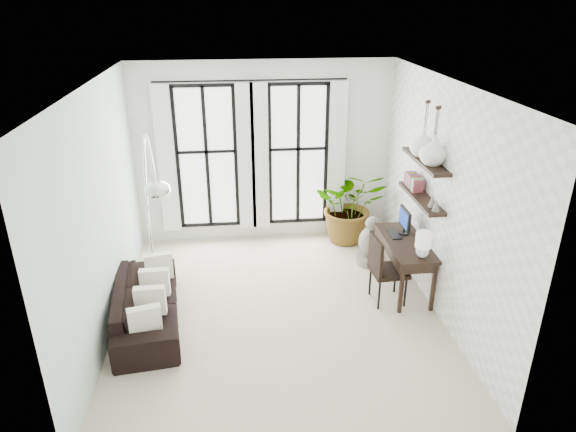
{
  "coord_description": "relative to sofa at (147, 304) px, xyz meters",
  "views": [
    {
      "loc": [
        -0.53,
        -6.2,
        4.19
      ],
      "look_at": [
        0.18,
        0.3,
        1.34
      ],
      "focal_mm": 32.0,
      "sensor_mm": 36.0,
      "label": 1
    }
  ],
  "objects": [
    {
      "name": "wall_shelves",
      "position": [
        3.91,
        0.53,
        1.42
      ],
      "size": [
        0.25,
        1.3,
        0.6
      ],
      "color": "black",
      "rests_on": "wall_right"
    },
    {
      "name": "ceiling",
      "position": [
        1.8,
        0.11,
        2.9
      ],
      "size": [
        5.0,
        5.0,
        0.0
      ],
      "primitive_type": "plane",
      "color": "white",
      "rests_on": "wall_back"
    },
    {
      "name": "vase_a",
      "position": [
        3.91,
        0.24,
        1.96
      ],
      "size": [
        0.37,
        0.37,
        0.38
      ],
      "primitive_type": "imported",
      "color": "white",
      "rests_on": "shelf_upper"
    },
    {
      "name": "wall_back",
      "position": [
        1.8,
        2.61,
        1.3
      ],
      "size": [
        4.5,
        0.0,
        4.5
      ],
      "primitive_type": "plane",
      "rotation": [
        1.57,
        0.0,
        0.0
      ],
      "color": "white",
      "rests_on": "floor"
    },
    {
      "name": "desk_chair",
      "position": [
        3.33,
        0.19,
        0.29
      ],
      "size": [
        0.53,
        0.53,
        1.04
      ],
      "rotation": [
        0.0,
        0.0,
        0.07
      ],
      "color": "black",
      "rests_on": "floor"
    },
    {
      "name": "sofa",
      "position": [
        0.0,
        0.0,
        0.0
      ],
      "size": [
        1.05,
        2.16,
        0.61
      ],
      "primitive_type": "imported",
      "rotation": [
        0.0,
        0.0,
        1.69
      ],
      "color": "black",
      "rests_on": "floor"
    },
    {
      "name": "desk",
      "position": [
        3.74,
        0.44,
        0.45
      ],
      "size": [
        0.58,
        1.37,
        1.2
      ],
      "color": "black",
      "rests_on": "floor"
    },
    {
      "name": "buddha",
      "position": [
        3.48,
        1.34,
        0.05
      ],
      "size": [
        0.47,
        0.47,
        0.85
      ],
      "color": "gray",
      "rests_on": "floor"
    },
    {
      "name": "wall_right",
      "position": [
        4.05,
        0.11,
        1.3
      ],
      "size": [
        0.0,
        5.0,
        5.0
      ],
      "primitive_type": "plane",
      "rotation": [
        1.57,
        0.0,
        -1.57
      ],
      "color": "white",
      "rests_on": "floor"
    },
    {
      "name": "wall_left",
      "position": [
        -0.45,
        0.11,
        1.3
      ],
      "size": [
        0.0,
        5.0,
        5.0
      ],
      "primitive_type": "plane",
      "rotation": [
        1.57,
        0.0,
        1.57
      ],
      "color": "silver",
      "rests_on": "floor"
    },
    {
      "name": "windows",
      "position": [
        1.6,
        2.53,
        1.26
      ],
      "size": [
        3.26,
        0.13,
        2.65
      ],
      "color": "white",
      "rests_on": "wall_back"
    },
    {
      "name": "vase_b",
      "position": [
        3.91,
        0.64,
        1.96
      ],
      "size": [
        0.37,
        0.37,
        0.38
      ],
      "primitive_type": "imported",
      "color": "white",
      "rests_on": "shelf_upper"
    },
    {
      "name": "floor",
      "position": [
        1.8,
        0.11,
        -0.3
      ],
      "size": [
        5.0,
        5.0,
        0.0
      ],
      "primitive_type": "plane",
      "color": "beige",
      "rests_on": "ground"
    },
    {
      "name": "plant",
      "position": [
        3.31,
        2.26,
        0.39
      ],
      "size": [
        1.37,
        1.22,
        1.39
      ],
      "primitive_type": "imported",
      "rotation": [
        0.0,
        0.0,
        -0.12
      ],
      "color": "#2D7228",
      "rests_on": "floor"
    },
    {
      "name": "arc_lamp",
      "position": [
        0.1,
        0.72,
        1.64
      ],
      "size": [
        0.76,
        1.72,
        2.51
      ],
      "color": "silver",
      "rests_on": "floor"
    },
    {
      "name": "throw_pillows",
      "position": [
        0.1,
        -0.0,
        0.2
      ],
      "size": [
        0.4,
        1.52,
        0.4
      ],
      "color": "white",
      "rests_on": "sofa"
    }
  ]
}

